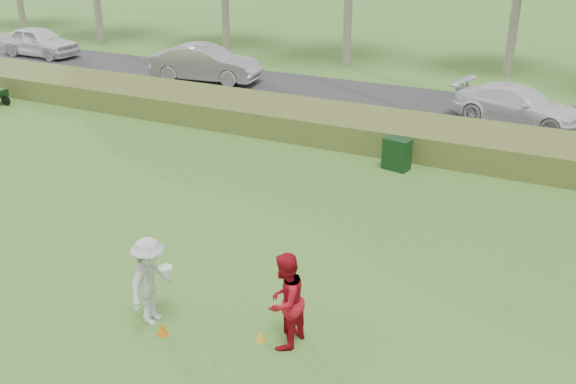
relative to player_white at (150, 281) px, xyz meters
The scene contains 11 objects.
ground 1.29m from the player_white, 18.26° to the left, with size 120.00×120.00×0.00m, color #3B7326.
reed_strip 12.32m from the player_white, 86.02° to the left, with size 80.00×3.00×0.90m, color #4F5F26.
park_road 17.33m from the player_white, 87.17° to the left, with size 80.00×6.00×0.06m, color #2D2D2D.
player_white is the anchor object (origin of this frame).
player_red 2.72m from the player_white, 10.53° to the left, with size 0.93×0.72×1.91m, color #B10F1F.
cone_orange 0.95m from the player_white, 34.54° to the right, with size 0.22×0.22×0.24m, color orange.
cone_yellow 2.39m from the player_white, ahead, with size 0.20×0.20×0.22m, color yellow.
utility_cabinet 10.28m from the player_white, 80.01° to the left, with size 0.81×0.51×1.01m, color black.
car_left 27.86m from the player_white, 140.20° to the left, with size 1.90×4.73×1.61m, color white.
car_mid 19.66m from the player_white, 120.03° to the left, with size 1.81×5.18×1.71m, color #BCBCC0.
car_right 17.20m from the player_white, 74.89° to the left, with size 2.00×4.93×1.43m, color white.
Camera 1 is at (6.29, -8.66, 7.46)m, focal length 40.00 mm.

